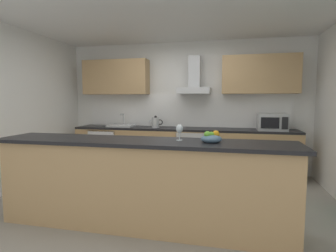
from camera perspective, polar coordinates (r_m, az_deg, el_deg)
name	(u,v)px	position (r m, az deg, el deg)	size (l,w,h in m)	color
ground	(163,203)	(3.98, -1.09, -15.95)	(5.85, 4.76, 0.02)	gray
ceiling	(163,11)	(3.88, -1.17, 22.99)	(5.85, 4.76, 0.02)	white
wall_back	(185,107)	(5.60, 3.68, 4.04)	(5.85, 0.12, 2.60)	white
wall_left	(9,109)	(4.93, -30.46, 3.07)	(0.12, 4.76, 2.60)	white
backsplash_tile	(185,110)	(5.53, 3.56, 3.29)	(4.13, 0.02, 0.66)	white
counter_back	(182,151)	(5.32, 2.97, -5.26)	(4.27, 0.60, 0.90)	tan
counter_island	(142,184)	(3.13, -5.55, -11.99)	(3.37, 0.64, 1.00)	tan
upper_cabinets	(184,76)	(5.39, 3.33, 10.47)	(4.22, 0.32, 0.70)	tan
oven	(193,151)	(5.26, 5.26, -5.29)	(0.60, 0.62, 0.80)	slate
refrigerator	(107,149)	(5.77, -12.65, -4.78)	(0.58, 0.60, 0.85)	white
microwave	(272,122)	(5.16, 21.08, 0.77)	(0.50, 0.38, 0.30)	#B7BABC
sink	(122,125)	(5.59, -9.77, 0.15)	(0.50, 0.40, 0.26)	silver
kettle	(156,122)	(5.30, -2.62, 0.76)	(0.29, 0.15, 0.24)	#B7BABC
range_hood	(194,82)	(5.31, 5.58, 9.20)	(0.62, 0.45, 0.72)	#B7BABC
wine_glass	(179,129)	(2.96, 2.43, -0.71)	(0.08, 0.08, 0.18)	silver
fruit_bowl	(211,138)	(2.89, 9.14, -2.51)	(0.22, 0.22, 0.13)	slate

